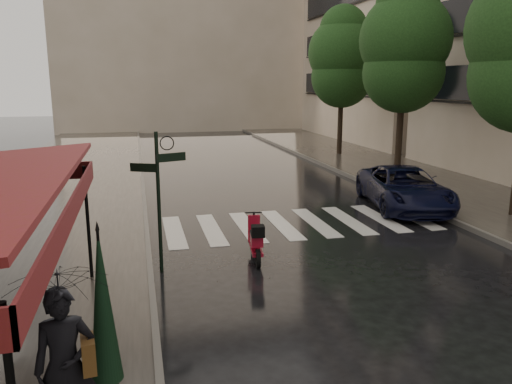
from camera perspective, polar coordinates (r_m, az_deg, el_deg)
name	(u,v)px	position (r m, az deg, el deg)	size (l,w,h in m)	color
ground	(243,329)	(8.78, -1.51, -15.41)	(120.00, 120.00, 0.00)	black
sidewalk_near	(60,192)	(20.22, -21.45, 0.00)	(6.00, 60.00, 0.12)	#38332D
sidewalk_far	(412,176)	(23.25, 17.40, 1.81)	(5.50, 60.00, 0.12)	#38332D
curb_near	(143,188)	(20.01, -12.79, 0.47)	(0.12, 60.00, 0.16)	#595651
curb_far	(354,178)	(21.96, 11.10, 1.59)	(0.12, 60.00, 0.16)	#595651
crosswalk	(299,223)	(14.92, 4.90, -3.57)	(7.85, 3.20, 0.01)	silver
signpost	(159,191)	(10.85, -11.07, 0.12)	(1.17, 0.29, 3.10)	black
haussmann_far	(395,8)	(38.51, 15.62, 19.63)	(8.00, 16.00, 18.50)	tan
backdrop_building	(185,13)	(46.21, -8.13, 19.59)	(22.00, 6.00, 20.00)	tan
tree_mid	(405,46)	(22.57, 16.63, 15.68)	(3.80, 3.80, 8.34)	black
tree_far	(342,58)	(28.93, 9.85, 14.89)	(3.80, 3.80, 8.16)	black
pedestrian_with_umbrella	(60,301)	(5.86, -21.53, -11.50)	(1.22, 1.24, 2.54)	black
scooter	(256,241)	(11.73, -0.02, -5.59)	(0.51, 1.55, 1.02)	black
parked_car	(404,188)	(17.33, 16.57, 0.47)	(2.24, 4.85, 1.35)	black
parasol_front	(103,306)	(6.71, -17.11, -12.37)	(0.41, 0.41, 2.27)	black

